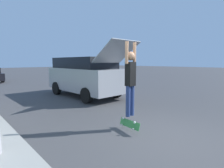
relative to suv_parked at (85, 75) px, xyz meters
The scene contains 4 objects.
ground_plane 6.27m from the suv_parked, 106.06° to the right, with size 120.00×120.00×0.00m, color #3D3D3F.
suv_parked is the anchor object (origin of this frame).
skateboarder 5.39m from the suv_parked, 110.62° to the right, with size 0.41×0.24×2.07m.
skateboard 5.58m from the suv_parked, 111.44° to the right, with size 0.24×0.79×0.27m.
Camera 1 is at (-3.87, -2.30, 1.95)m, focal length 28.00 mm.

